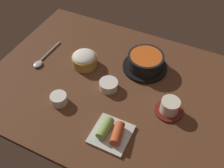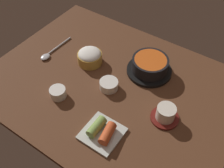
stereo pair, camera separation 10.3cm
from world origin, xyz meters
The scene contains 8 objects.
dining_table centered at (0.00, 0.00, 1.00)cm, with size 100.00×76.00×2.00cm, color #56331E.
stone_pot centered at (9.54, 14.98, 5.46)cm, with size 19.07×19.07×7.11cm.
rice_bowl centered at (-14.82, 5.49, 5.36)cm, with size 10.79×10.79×6.69cm.
tea_cup_with_saucer centered at (25.91, -2.85, 4.78)cm, with size 10.47×10.47×6.09cm.
banchan_cup_center centered at (0.59, -2.17, 3.93)cm, with size 7.50×7.50×3.61cm.
kimchi_plate centered at (10.95, -21.18, 3.68)cm, with size 13.26×13.26×4.49cm.
side_bowl_near centered at (-13.30, -16.87, 4.10)cm, with size 6.33×6.33×3.94cm.
spoon centered at (-33.17, -0.79, 2.61)cm, with size 3.60×19.59×1.35cm.
Camera 1 is at (31.80, -63.78, 81.87)cm, focal length 41.89 mm.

